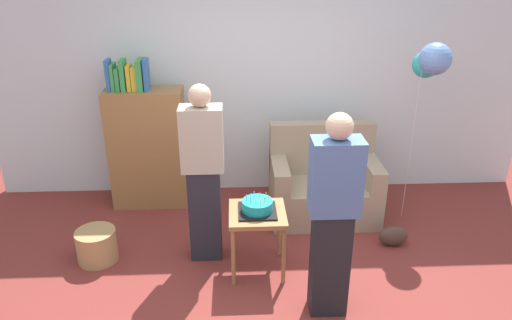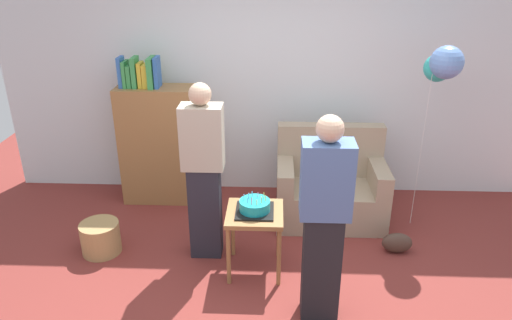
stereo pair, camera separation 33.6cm
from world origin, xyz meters
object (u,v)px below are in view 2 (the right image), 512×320
(balloon_bunch, at_px, (443,65))
(person_holding_cake, at_px, (324,221))
(side_table, at_px, (255,221))
(wicker_basket, at_px, (101,238))
(couch, at_px, (330,188))
(bookshelf, at_px, (158,142))
(birthday_cake, at_px, (255,207))
(handbag, at_px, (397,243))
(person_blowing_candles, at_px, (204,172))

(balloon_bunch, bearing_deg, person_holding_cake, -129.08)
(side_table, bearing_deg, wicker_basket, 171.95)
(couch, height_order, balloon_bunch, balloon_bunch)
(bookshelf, distance_m, balloon_bunch, 2.99)
(birthday_cake, xyz_separation_m, person_holding_cake, (0.52, -0.54, 0.20))
(person_holding_cake, xyz_separation_m, handbag, (0.80, 0.86, -0.73))
(couch, relative_size, balloon_bunch, 0.60)
(handbag, bearing_deg, birthday_cake, -166.65)
(bookshelf, bearing_deg, side_table, -49.03)
(person_blowing_candles, distance_m, balloon_bunch, 2.38)
(wicker_basket, bearing_deg, balloon_bunch, 12.15)
(wicker_basket, relative_size, handbag, 1.29)
(handbag, bearing_deg, person_blowing_candles, -177.44)
(couch, xyz_separation_m, birthday_cake, (-0.74, -0.95, 0.29))
(side_table, relative_size, person_blowing_candles, 0.36)
(person_holding_cake, bearing_deg, person_blowing_candles, -45.16)
(birthday_cake, distance_m, handbag, 1.45)
(person_holding_cake, relative_size, handbag, 5.82)
(person_blowing_candles, height_order, wicker_basket, person_blowing_candles)
(birthday_cake, relative_size, handbag, 1.14)
(couch, relative_size, side_table, 1.89)
(handbag, distance_m, balloon_bunch, 1.69)
(balloon_bunch, bearing_deg, side_table, -152.36)
(bookshelf, bearing_deg, balloon_bunch, -8.34)
(birthday_cake, relative_size, person_blowing_candles, 0.20)
(person_holding_cake, distance_m, handbag, 1.38)
(bookshelf, height_order, balloon_bunch, balloon_bunch)
(bookshelf, distance_m, handbag, 2.69)
(wicker_basket, xyz_separation_m, handbag, (2.77, 0.11, -0.05))
(birthday_cake, bearing_deg, person_blowing_candles, 152.94)
(handbag, bearing_deg, wicker_basket, -177.77)
(side_table, xyz_separation_m, person_blowing_candles, (-0.46, 0.23, 0.34))
(birthday_cake, xyz_separation_m, wicker_basket, (-1.45, 0.20, -0.48))
(couch, bearing_deg, side_table, -127.99)
(birthday_cake, height_order, balloon_bunch, balloon_bunch)
(person_holding_cake, height_order, balloon_bunch, balloon_bunch)
(side_table, distance_m, handbag, 1.41)
(birthday_cake, bearing_deg, wicker_basket, 171.95)
(bookshelf, relative_size, balloon_bunch, 0.88)
(wicker_basket, height_order, handbag, wicker_basket)
(wicker_basket, xyz_separation_m, balloon_bunch, (3.13, 0.67, 1.50))
(person_blowing_candles, relative_size, balloon_bunch, 0.89)
(bookshelf, xyz_separation_m, handbag, (2.44, -0.98, -0.59))
(side_table, distance_m, person_blowing_candles, 0.61)
(bookshelf, relative_size, side_table, 2.77)
(bookshelf, height_order, person_blowing_candles, person_blowing_candles)
(birthday_cake, xyz_separation_m, handbag, (1.32, 0.31, -0.53))
(wicker_basket, bearing_deg, side_table, -8.05)
(birthday_cake, distance_m, balloon_bunch, 2.15)
(couch, bearing_deg, birthday_cake, -127.99)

